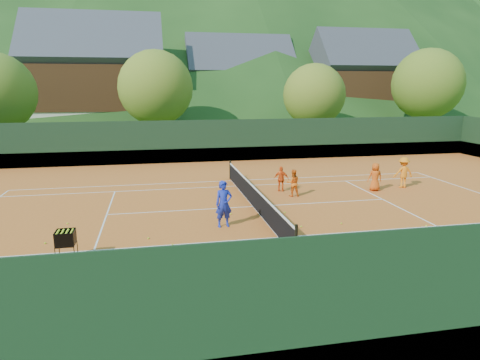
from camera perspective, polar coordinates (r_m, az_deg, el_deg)
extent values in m
plane|color=#2C4C17|center=(19.44, 1.78, -3.61)|extent=(400.00, 400.00, 0.00)
cube|color=#C05B1F|center=(19.43, 1.78, -3.58)|extent=(40.00, 24.00, 0.02)
imported|color=#1A29AA|center=(16.49, -2.18, -3.21)|extent=(0.71, 0.50, 1.82)
imported|color=orange|center=(21.23, 7.08, -0.39)|extent=(0.70, 0.57, 1.34)
imported|color=#FC5A16|center=(22.14, 5.52, 0.15)|extent=(0.83, 0.55, 1.31)
imported|color=#D55112|center=(23.24, 17.57, 0.41)|extent=(0.77, 0.56, 1.47)
imported|color=orange|center=(24.45, 20.94, 0.95)|extent=(1.08, 0.64, 1.65)
sphere|color=#AFD723|center=(16.40, -24.54, -7.67)|extent=(0.07, 0.07, 0.07)
sphere|color=#AFD723|center=(15.75, -12.13, -7.61)|extent=(0.07, 0.07, 0.07)
sphere|color=#AFD723|center=(16.10, 6.12, -6.94)|extent=(0.07, 0.07, 0.07)
sphere|color=#AFD723|center=(18.22, 23.57, -5.61)|extent=(0.07, 0.07, 0.07)
sphere|color=#AFD723|center=(16.73, 27.94, -7.62)|extent=(0.07, 0.07, 0.07)
sphere|color=#AFD723|center=(18.52, 6.00, -4.32)|extent=(0.07, 0.07, 0.07)
sphere|color=#AFD723|center=(17.99, 5.57, -4.82)|extent=(0.07, 0.07, 0.07)
sphere|color=#AFD723|center=(13.45, 3.22, -10.90)|extent=(0.07, 0.07, 0.07)
sphere|color=#AFD723|center=(14.88, -0.45, -8.53)|extent=(0.07, 0.07, 0.07)
sphere|color=#AFD723|center=(17.46, 13.36, -5.65)|extent=(0.07, 0.07, 0.07)
sphere|color=#AFD723|center=(16.79, 8.17, -6.16)|extent=(0.07, 0.07, 0.07)
sphere|color=#AFD723|center=(18.22, -1.22, -4.53)|extent=(0.07, 0.07, 0.07)
sphere|color=#AFD723|center=(13.88, 5.49, -10.17)|extent=(0.07, 0.07, 0.07)
sphere|color=#AFD723|center=(18.31, -22.02, -5.39)|extent=(0.07, 0.07, 0.07)
sphere|color=#AFD723|center=(14.98, -8.97, -8.54)|extent=(0.07, 0.07, 0.07)
sphere|color=#AFD723|center=(12.28, -18.94, -13.99)|extent=(0.07, 0.07, 0.07)
sphere|color=#AFD723|center=(12.88, -13.90, -12.38)|extent=(0.07, 0.07, 0.07)
sphere|color=#AFD723|center=(15.10, 18.36, -8.87)|extent=(0.07, 0.07, 0.07)
sphere|color=#AFD723|center=(14.15, 17.93, -10.31)|extent=(0.07, 0.07, 0.07)
sphere|color=#AFD723|center=(11.92, 6.77, -14.19)|extent=(0.07, 0.07, 0.07)
sphere|color=#AFD723|center=(10.80, -27.21, -18.62)|extent=(0.07, 0.07, 0.07)
sphere|color=#AFD723|center=(10.48, 2.93, -18.15)|extent=(0.07, 0.07, 0.07)
cube|color=silver|center=(14.43, 6.77, -9.44)|extent=(23.77, 0.06, 0.00)
cube|color=white|center=(24.64, -1.10, -0.08)|extent=(23.77, 0.06, 0.00)
cube|color=white|center=(15.65, 5.22, -7.62)|extent=(23.77, 0.06, 0.00)
cube|color=silver|center=(23.33, -0.50, -0.80)|extent=(23.77, 0.06, 0.00)
cube|color=white|center=(19.08, -17.35, -4.43)|extent=(0.06, 8.23, 0.00)
cube|color=white|center=(21.75, 18.46, -2.45)|extent=(0.06, 8.23, 0.00)
cube|color=white|center=(19.43, 1.78, -3.54)|extent=(12.80, 0.06, 0.00)
cube|color=white|center=(19.43, 1.78, -3.54)|extent=(0.06, 10.97, 0.00)
cube|color=black|center=(19.31, 1.79, -2.27)|extent=(0.03, 11.97, 0.90)
cube|color=white|center=(19.20, 1.80, -0.91)|extent=(0.05, 11.97, 0.06)
cylinder|color=black|center=(13.79, 7.48, -8.08)|extent=(0.10, 0.10, 1.10)
cylinder|color=black|center=(25.01, -1.31, 1.38)|extent=(0.10, 0.10, 1.10)
cube|color=black|center=(30.73, -3.28, 5.24)|extent=(40.00, 0.05, 3.00)
cube|color=#185626|center=(30.87, -3.26, 3.40)|extent=(40.40, 0.05, 1.00)
cube|color=black|center=(8.44, 21.33, -15.71)|extent=(40.00, 0.05, 3.00)
cube|color=#185626|center=(8.95, 20.78, -21.39)|extent=(40.40, 0.05, 1.00)
cylinder|color=black|center=(14.33, -23.39, -9.41)|extent=(0.02, 0.02, 0.55)
cylinder|color=black|center=(14.22, -21.20, -9.39)|extent=(0.02, 0.02, 0.55)
cylinder|color=black|center=(14.83, -22.96, -8.64)|extent=(0.02, 0.02, 0.55)
cylinder|color=black|center=(14.72, -20.84, -8.61)|extent=(0.02, 0.02, 0.55)
cube|color=black|center=(14.43, -22.19, -7.99)|extent=(0.55, 0.55, 0.02)
cube|color=black|center=(14.10, -22.47, -7.51)|extent=(0.55, 0.02, 0.45)
cube|color=black|center=(14.61, -22.06, -6.79)|extent=(0.55, 0.02, 0.45)
cube|color=black|center=(14.41, -23.34, -7.16)|extent=(0.02, 0.55, 0.45)
cube|color=black|center=(14.30, -21.17, -7.12)|extent=(0.02, 0.55, 0.45)
sphere|color=#CCE526|center=(14.15, -23.30, -6.70)|extent=(0.07, 0.07, 0.07)
sphere|color=#CCE526|center=(14.27, -23.19, -6.53)|extent=(0.07, 0.07, 0.07)
sphere|color=#CCE526|center=(14.40, -23.08, -6.35)|extent=(0.07, 0.07, 0.07)
sphere|color=#CCE526|center=(14.53, -22.97, -6.18)|extent=(0.07, 0.07, 0.07)
sphere|color=#CCE526|center=(14.12, -22.75, -6.69)|extent=(0.07, 0.07, 0.07)
sphere|color=#CCE526|center=(14.25, -22.65, -6.52)|extent=(0.07, 0.07, 0.07)
sphere|color=#CCE526|center=(14.37, -22.54, -6.34)|extent=(0.07, 0.07, 0.07)
sphere|color=#CCE526|center=(14.50, -22.44, -6.17)|extent=(0.07, 0.07, 0.07)
sphere|color=#CCE526|center=(14.09, -22.20, -6.68)|extent=(0.07, 0.07, 0.07)
sphere|color=#CCE526|center=(14.22, -22.10, -6.50)|extent=(0.07, 0.07, 0.07)
sphere|color=#CCE526|center=(14.35, -22.01, -6.33)|extent=(0.07, 0.07, 0.07)
sphere|color=#CCE526|center=(14.47, -21.91, -6.16)|extent=(0.07, 0.07, 0.07)
sphere|color=#CCE526|center=(14.06, -21.65, -6.67)|extent=(0.07, 0.07, 0.07)
sphere|color=#CCE526|center=(14.19, -21.56, -6.49)|extent=(0.07, 0.07, 0.07)
sphere|color=#CCE526|center=(14.32, -21.47, -6.32)|extent=(0.07, 0.07, 0.07)
sphere|color=#CCE526|center=(14.45, -21.37, -6.15)|extent=(0.07, 0.07, 0.07)
cube|color=beige|center=(48.69, -18.20, 7.23)|extent=(12.00, 9.00, 2.88)
cube|color=#351D0E|center=(48.53, -18.50, 11.55)|extent=(12.24, 9.18, 4.48)
cube|color=#43434B|center=(48.59, -18.74, 14.90)|extent=(13.80, 9.93, 9.93)
cube|color=beige|center=(53.34, -0.20, 8.06)|extent=(11.00, 8.00, 2.52)
cube|color=#371A0F|center=(53.19, -0.20, 11.52)|extent=(11.22, 8.16, 3.92)
cube|color=#3E3F46|center=(53.21, -0.20, 14.28)|extent=(12.65, 8.82, 8.82)
cube|color=beige|center=(54.09, 15.51, 7.77)|extent=(10.00, 8.00, 2.70)
cube|color=#351D0E|center=(53.95, 15.73, 11.42)|extent=(10.20, 8.16, 4.20)
cube|color=#3C3C43|center=(53.98, 15.90, 14.28)|extent=(11.50, 8.82, 8.82)
cylinder|color=#3E2719|center=(38.26, -29.23, 4.85)|extent=(0.36, 0.36, 2.70)
cylinder|color=#3C2518|center=(38.39, -10.94, 6.37)|extent=(0.36, 0.36, 2.88)
sphere|color=#50751F|center=(38.18, -11.18, 11.99)|extent=(6.40, 6.40, 6.40)
cylinder|color=#422A1A|center=(40.03, 9.67, 6.40)|extent=(0.36, 0.36, 2.52)
sphere|color=#52741E|center=(39.83, 9.85, 11.11)|extent=(5.60, 5.60, 5.60)
cylinder|color=#3D2518|center=(46.50, 23.29, 6.73)|extent=(0.36, 0.36, 3.06)
sphere|color=#466D1D|center=(46.34, 23.72, 11.64)|extent=(6.80, 6.80, 6.80)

